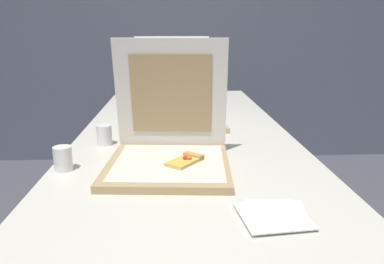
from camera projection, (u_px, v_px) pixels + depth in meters
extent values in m
cube|color=slate|center=(177.00, 12.00, 3.22)|extent=(10.00, 0.10, 2.60)
cube|color=silver|center=(185.00, 139.00, 1.52)|extent=(0.85, 2.24, 0.03)
cylinder|color=gray|center=(129.00, 149.00, 2.61)|extent=(0.04, 0.04, 0.72)
cylinder|color=gray|center=(231.00, 147.00, 2.64)|extent=(0.04, 0.04, 0.72)
cube|color=tan|center=(168.00, 166.00, 1.14)|extent=(0.40, 0.40, 0.02)
cube|color=silver|center=(169.00, 162.00, 1.14)|extent=(0.35, 0.35, 0.00)
cube|color=white|center=(171.00, 94.00, 1.24)|extent=(0.37, 0.09, 0.37)
cube|color=tan|center=(171.00, 94.00, 1.24)|extent=(0.27, 0.06, 0.26)
cube|color=#E5B74C|center=(183.00, 162.00, 1.13)|extent=(0.11, 0.12, 0.01)
cube|color=tan|center=(193.00, 156.00, 1.17)|extent=(0.07, 0.06, 0.02)
sphere|color=orange|center=(188.00, 158.00, 1.13)|extent=(0.02, 0.02, 0.02)
sphere|color=red|center=(185.00, 158.00, 1.13)|extent=(0.02, 0.02, 0.02)
cube|color=tan|center=(180.00, 122.00, 1.68)|extent=(0.41, 0.41, 0.02)
cube|color=silver|center=(181.00, 120.00, 1.67)|extent=(0.34, 0.34, 0.00)
cube|color=white|center=(174.00, 74.00, 1.85)|extent=(0.38, 0.14, 0.36)
cube|color=tan|center=(174.00, 74.00, 1.85)|extent=(0.27, 0.10, 0.26)
cube|color=#E5B74C|center=(189.00, 118.00, 1.68)|extent=(0.11, 0.14, 0.01)
cube|color=tan|center=(183.00, 115.00, 1.73)|extent=(0.06, 0.05, 0.02)
sphere|color=#2D6628|center=(186.00, 115.00, 1.70)|extent=(0.02, 0.02, 0.02)
sphere|color=#2D6628|center=(189.00, 115.00, 1.71)|extent=(0.02, 0.02, 0.02)
cylinder|color=white|center=(134.00, 107.00, 1.87)|extent=(0.06, 0.06, 0.07)
cylinder|color=white|center=(104.00, 135.00, 1.38)|extent=(0.06, 0.06, 0.07)
cylinder|color=white|center=(63.00, 159.00, 1.13)|extent=(0.06, 0.06, 0.07)
cube|color=white|center=(272.00, 213.00, 0.87)|extent=(0.13, 0.13, 0.00)
cube|color=white|center=(277.00, 213.00, 0.86)|extent=(0.15, 0.15, 0.00)
cube|color=white|center=(273.00, 216.00, 0.85)|extent=(0.16, 0.16, 0.00)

